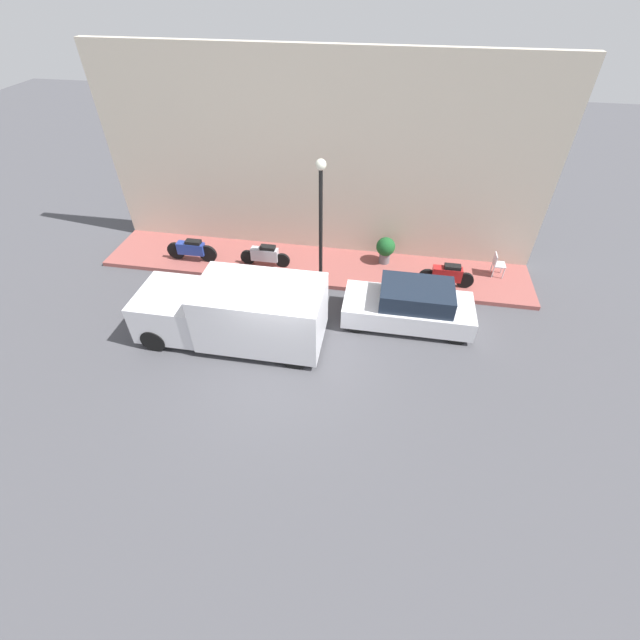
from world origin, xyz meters
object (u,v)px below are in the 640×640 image
at_px(parked_car, 410,306).
at_px(scooter_silver, 265,255).
at_px(potted_plant, 385,248).
at_px(cafe_chair, 497,263).
at_px(delivery_van, 234,311).
at_px(streetlamp, 321,206).
at_px(motorcycle_red, 447,275).
at_px(motorcycle_blue, 192,249).

xyz_separation_m(parked_car, scooter_silver, (2.11, 5.05, -0.08)).
xyz_separation_m(parked_car, potted_plant, (3.01, 0.90, 0.08)).
bearing_deg(cafe_chair, potted_plant, 87.56).
distance_m(delivery_van, streetlamp, 4.13).
bearing_deg(motorcycle_red, scooter_silver, 88.33).
distance_m(parked_car, streetlamp, 4.04).
height_order(motorcycle_blue, cafe_chair, same).
bearing_deg(motorcycle_blue, cafe_chair, -85.38).
xyz_separation_m(streetlamp, potted_plant, (1.41, -2.08, -2.13)).
height_order(motorcycle_red, potted_plant, potted_plant).
bearing_deg(motorcycle_blue, potted_plant, -81.48).
relative_size(delivery_van, scooter_silver, 2.96).
relative_size(scooter_silver, motorcycle_blue, 0.97).
bearing_deg(parked_car, potted_plant, 16.62).
bearing_deg(delivery_van, streetlamp, -31.98).
height_order(delivery_van, motorcycle_blue, delivery_van).
bearing_deg(delivery_van, cafe_chair, -60.86).
bearing_deg(potted_plant, streetlamp, 124.15).
relative_size(parked_car, streetlamp, 0.93).
distance_m(motorcycle_red, streetlamp, 4.76).
bearing_deg(scooter_silver, delivery_van, -178.07).
distance_m(parked_car, motorcycle_red, 2.27).
bearing_deg(potted_plant, cafe_chair, -92.44).
xyz_separation_m(streetlamp, cafe_chair, (1.25, -5.89, -2.23)).
relative_size(scooter_silver, streetlamp, 0.43).
bearing_deg(potted_plant, scooter_silver, 102.23).
bearing_deg(scooter_silver, potted_plant, -77.77).
height_order(motorcycle_blue, motorcycle_red, motorcycle_red).
height_order(scooter_silver, motorcycle_blue, motorcycle_blue).
bearing_deg(delivery_van, motorcycle_red, -60.59).
relative_size(delivery_van, motorcycle_blue, 2.86).
relative_size(scooter_silver, motorcycle_red, 1.00).
xyz_separation_m(delivery_van, cafe_chair, (4.37, -7.84, -0.36)).
relative_size(parked_car, motorcycle_blue, 2.08).
distance_m(scooter_silver, streetlamp, 3.12).
relative_size(motorcycle_blue, motorcycle_red, 1.03).
distance_m(parked_car, motorcycle_blue, 7.98).
bearing_deg(motorcycle_blue, motorcycle_red, -90.38).
height_order(parked_car, scooter_silver, parked_car).
xyz_separation_m(scooter_silver, motorcycle_blue, (-0.12, 2.67, 0.03)).
bearing_deg(motorcycle_red, delivery_van, 119.41).
xyz_separation_m(delivery_van, motorcycle_red, (3.45, -6.13, -0.40)).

